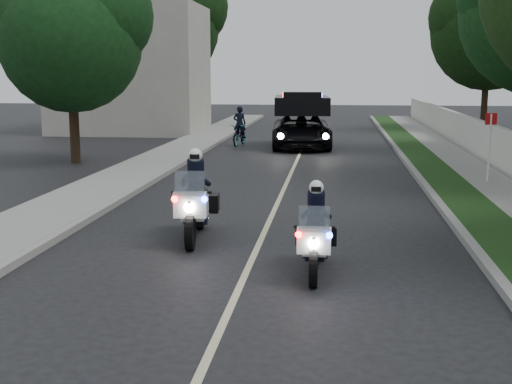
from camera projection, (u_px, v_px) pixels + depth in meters
ground at (246, 272)px, 11.41m from camera, size 120.00×120.00×0.00m
curb_right at (420, 180)px, 20.70m from camera, size 0.20×60.00×0.15m
grass_verge at (444, 180)px, 20.62m from camera, size 1.20×60.00×0.16m
sidewalk_right at (487, 181)px, 20.47m from camera, size 1.40×60.00×0.16m
curb_left at (162, 175)px, 21.65m from camera, size 0.20×60.00×0.15m
sidewalk_left at (129, 174)px, 21.78m from camera, size 2.00×60.00×0.16m
building_far at (130, 70)px, 37.37m from camera, size 8.00×6.00×7.00m
lane_marking at (288, 180)px, 21.19m from camera, size 0.12×50.00×0.01m
police_moto_left at (196, 238)px, 13.72m from camera, size 0.97×2.24×1.85m
police_moto_right at (315, 272)px, 11.38m from camera, size 0.65×1.85×1.57m
police_suv at (301, 147)px, 30.31m from camera, size 2.95×5.72×2.70m
bicycle at (240, 145)px, 31.22m from camera, size 0.90×1.94×0.98m
cyclist at (240, 145)px, 31.22m from camera, size 0.60×0.41×1.62m
sign_post at (487, 186)px, 20.02m from camera, size 0.39×0.39×2.25m
tree_right_e at (483, 131)px, 38.56m from camera, size 8.06×8.06×10.78m
tree_left_near at (76, 163)px, 25.15m from camera, size 5.84×5.84×8.70m
tree_left_far at (165, 125)px, 43.41m from camera, size 9.33×9.33×12.06m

